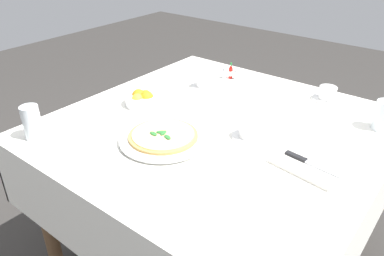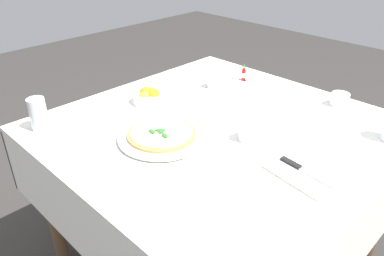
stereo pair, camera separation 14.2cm
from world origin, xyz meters
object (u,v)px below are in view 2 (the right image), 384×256
at_px(water_glass_far_right, 39,115).
at_px(coffee_cup_right_edge, 340,101).
at_px(coffee_cup_left_edge, 215,82).
at_px(hot_sauce_bottle, 244,74).
at_px(pizza_plate, 162,137).
at_px(napkin_folded, 303,173).
at_px(pizza, 162,133).
at_px(salt_shaker, 249,76).
at_px(citrus_bowl, 150,97).
at_px(coffee_cup_near_left, 249,134).
at_px(dinner_knife, 304,170).
at_px(pepper_shaker, 238,75).

bearing_deg(water_glass_far_right, coffee_cup_right_edge, 54.03).
distance_m(coffee_cup_left_edge, hot_sauce_bottle, 0.18).
distance_m(pizza_plate, hot_sauce_bottle, 0.69).
bearing_deg(napkin_folded, water_glass_far_right, -145.39).
bearing_deg(pizza, salt_shaker, 100.00).
distance_m(pizza, citrus_bowl, 0.33).
distance_m(coffee_cup_near_left, water_glass_far_right, 0.79).
relative_size(dinner_knife, salt_shaker, 3.48).
height_order(salt_shaker, pepper_shaker, same).
relative_size(coffee_cup_left_edge, water_glass_far_right, 1.02).
relative_size(pizza, hot_sauce_bottle, 3.04).
distance_m(coffee_cup_near_left, pepper_shaker, 0.61).
xyz_separation_m(hot_sauce_bottle, salt_shaker, (0.03, 0.01, -0.01)).
bearing_deg(citrus_bowl, dinner_knife, -1.02).
distance_m(water_glass_far_right, citrus_bowl, 0.47).
xyz_separation_m(dinner_knife, citrus_bowl, (-0.76, 0.01, 0.00)).
bearing_deg(salt_shaker, pizza, -80.00).
bearing_deg(coffee_cup_right_edge, pizza, -114.76).
height_order(coffee_cup_near_left, pepper_shaker, coffee_cup_near_left).
xyz_separation_m(pizza, coffee_cup_left_edge, (-0.18, 0.50, 0.01)).
bearing_deg(water_glass_far_right, coffee_cup_near_left, 38.15).
bearing_deg(pizza_plate, dinner_knife, 18.29).
bearing_deg(pizza_plate, napkin_folded, 18.42).
bearing_deg(coffee_cup_right_edge, dinner_knife, -74.55).
bearing_deg(pepper_shaker, pizza_plate, -75.10).
bearing_deg(dinner_knife, pizza_plate, -155.19).
distance_m(dinner_knife, salt_shaker, 0.80).
xyz_separation_m(napkin_folded, pepper_shaker, (-0.66, 0.50, 0.02)).
bearing_deg(pizza_plate, coffee_cup_near_left, 42.62).
distance_m(pizza_plate, napkin_folded, 0.51).
distance_m(dinner_knife, hot_sauce_bottle, 0.82).
bearing_deg(pizza, water_glass_far_right, -144.84).
xyz_separation_m(coffee_cup_left_edge, napkin_folded, (0.67, -0.34, -0.02)).
distance_m(dinner_knife, citrus_bowl, 0.77).
height_order(coffee_cup_left_edge, dinner_knife, coffee_cup_left_edge).
relative_size(coffee_cup_near_left, hot_sauce_bottle, 1.58).
bearing_deg(pepper_shaker, coffee_cup_left_edge, -92.54).
height_order(coffee_cup_near_left, salt_shaker, coffee_cup_near_left).
xyz_separation_m(pizza, citrus_bowl, (-0.28, 0.17, 0.00)).
height_order(pizza_plate, dinner_knife, dinner_knife).
relative_size(citrus_bowl, salt_shaker, 2.67).
relative_size(citrus_bowl, hot_sauce_bottle, 1.81).
height_order(napkin_folded, pepper_shaker, pepper_shaker).
bearing_deg(hot_sauce_bottle, coffee_cup_left_edge, -101.40).
distance_m(napkin_folded, citrus_bowl, 0.76).
xyz_separation_m(coffee_cup_left_edge, water_glass_far_right, (-0.21, -0.77, 0.03)).
bearing_deg(dinner_knife, coffee_cup_left_edge, 159.91).
height_order(pizza_plate, water_glass_far_right, water_glass_far_right).
bearing_deg(hot_sauce_bottle, salt_shaker, 19.65).
xyz_separation_m(pizza_plate, coffee_cup_left_edge, (-0.18, 0.50, 0.02)).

